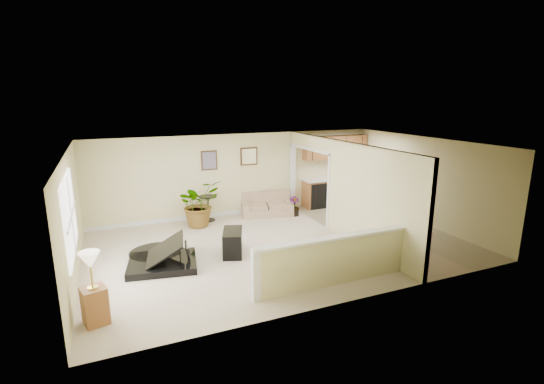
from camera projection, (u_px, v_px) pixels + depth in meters
name	position (u px, v px, depth m)	size (l,w,h in m)	color
floor	(279.00, 245.00, 9.76)	(9.00, 9.00, 0.00)	#C6B49A
back_wall	(240.00, 174.00, 12.14)	(9.00, 0.04, 2.50)	beige
front_wall	(351.00, 236.00, 6.78)	(9.00, 0.04, 2.50)	beige
left_wall	(71.00, 219.00, 7.74)	(0.04, 6.00, 2.50)	beige
right_wall	(424.00, 181.00, 11.19)	(0.04, 6.00, 2.50)	beige
ceiling	(280.00, 145.00, 9.17)	(9.00, 6.00, 0.04)	white
kitchen_vinyl	(382.00, 229.00, 10.96)	(2.70, 6.00, 0.01)	gray
interior_partition	(338.00, 189.00, 10.39)	(0.18, 5.99, 2.50)	beige
pony_half_wall	(332.00, 260.00, 7.61)	(3.42, 0.22, 1.00)	beige
left_window	(69.00, 216.00, 7.25)	(0.05, 2.15, 1.45)	white
wall_art_left	(209.00, 160.00, 11.64)	(0.48, 0.04, 0.58)	#3C2816
wall_mirror	(249.00, 156.00, 12.10)	(0.55, 0.04, 0.55)	#3C2816
kitchen_cabinets	(333.00, 180.00, 13.21)	(2.36, 0.65, 2.33)	#9B6632
piano	(159.00, 240.00, 8.52)	(1.84, 1.87, 1.35)	black
piano_bench	(233.00, 242.00, 9.16)	(0.43, 0.85, 0.57)	black
loveseat	(266.00, 203.00, 12.31)	(1.75, 1.23, 0.89)	tan
accent_table	(208.00, 205.00, 11.59)	(0.52, 0.52, 0.75)	black
palm_plant	(199.00, 204.00, 11.10)	(1.49, 1.40, 1.31)	black
small_plant	(294.00, 208.00, 12.15)	(0.41, 0.41, 0.59)	black
lamp_stand	(94.00, 294.00, 6.29)	(0.44, 0.44, 1.23)	#9B6632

